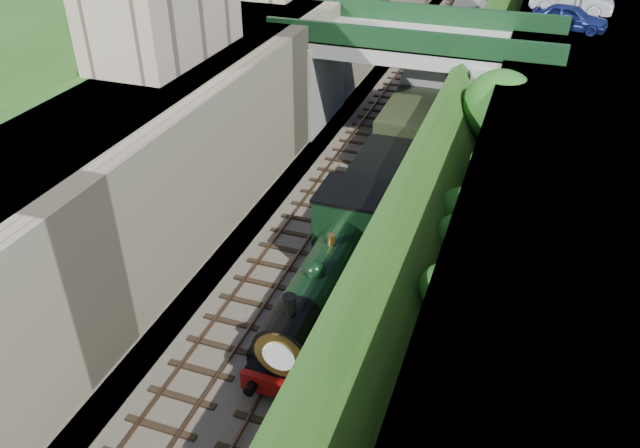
% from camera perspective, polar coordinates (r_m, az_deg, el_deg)
% --- Properties ---
extents(ground, '(160.00, 160.00, 0.00)m').
position_cam_1_polar(ground, '(20.95, -8.50, -18.57)').
color(ground, '#1E4714').
rests_on(ground, ground).
extents(trackbed, '(10.00, 90.00, 0.20)m').
position_cam_1_polar(trackbed, '(35.84, 6.02, 5.74)').
color(trackbed, '#473F38').
rests_on(trackbed, ground).
extents(retaining_wall, '(1.00, 90.00, 7.00)m').
position_cam_1_polar(retaining_wall, '(35.98, -2.35, 11.93)').
color(retaining_wall, '#756B56').
rests_on(retaining_wall, ground).
extents(street_plateau_left, '(6.00, 90.00, 7.00)m').
position_cam_1_polar(street_plateau_left, '(37.35, -7.47, 12.47)').
color(street_plateau_left, '#262628').
rests_on(street_plateau_left, ground).
extents(street_plateau_right, '(8.00, 90.00, 6.25)m').
position_cam_1_polar(street_plateau_right, '(33.93, 22.17, 7.48)').
color(street_plateau_right, '#262628').
rests_on(street_plateau_right, ground).
extents(embankment_slope, '(4.72, 90.00, 6.44)m').
position_cam_1_polar(embankment_slope, '(31.93, 13.94, 6.63)').
color(embankment_slope, '#1E4714').
rests_on(embankment_slope, ground).
extents(track_left, '(2.50, 90.00, 0.20)m').
position_cam_1_polar(track_left, '(36.22, 2.96, 6.44)').
color(track_left, black).
rests_on(track_left, trackbed).
extents(track_right, '(2.50, 90.00, 0.20)m').
position_cam_1_polar(track_right, '(35.55, 7.92, 5.63)').
color(track_right, black).
rests_on(track_right, trackbed).
extents(road_bridge, '(16.00, 6.40, 7.25)m').
position_cam_1_polar(road_bridge, '(37.75, 9.35, 13.47)').
color(road_bridge, gray).
rests_on(road_bridge, ground).
extents(building_near, '(4.00, 8.00, 4.00)m').
position_cam_1_polar(building_near, '(31.03, -14.18, 18.29)').
color(building_near, gray).
rests_on(building_near, street_plateau_left).
extents(tree, '(3.60, 3.80, 6.60)m').
position_cam_1_polar(tree, '(31.89, 16.29, 10.07)').
color(tree, black).
rests_on(tree, ground).
extents(car_blue, '(4.45, 2.41, 1.44)m').
position_cam_1_polar(car_blue, '(40.13, 21.88, 17.13)').
color(car_blue, navy).
rests_on(car_blue, street_plateau_right).
extents(car_silver, '(5.04, 2.21, 1.61)m').
position_cam_1_polar(car_silver, '(44.03, 22.07, 18.44)').
color(car_silver, silver).
rests_on(car_silver, street_plateau_right).
extents(locomotive, '(3.10, 10.22, 3.83)m').
position_cam_1_polar(locomotive, '(23.52, 0.88, -4.87)').
color(locomotive, black).
rests_on(locomotive, trackbed).
extents(tender, '(2.70, 6.00, 3.05)m').
position_cam_1_polar(tender, '(29.60, 5.47, 2.94)').
color(tender, black).
rests_on(tender, trackbed).
extents(coach_front, '(2.90, 18.00, 3.70)m').
position_cam_1_polar(coach_front, '(40.67, 10.16, 11.76)').
color(coach_front, black).
rests_on(coach_front, trackbed).
extents(coach_middle, '(2.90, 18.00, 3.70)m').
position_cam_1_polar(coach_middle, '(58.51, 13.81, 17.76)').
color(coach_middle, black).
rests_on(coach_middle, trackbed).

